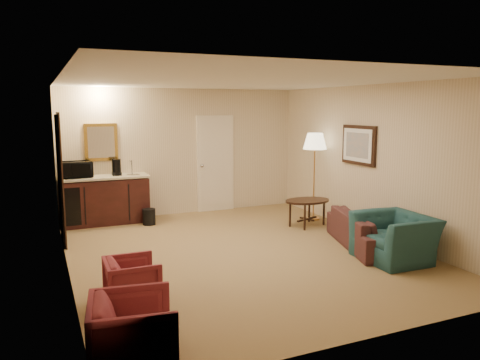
{
  "coord_description": "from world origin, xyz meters",
  "views": [
    {
      "loc": [
        -2.8,
        -6.38,
        2.21
      ],
      "look_at": [
        0.2,
        0.5,
        1.05
      ],
      "focal_mm": 35.0,
      "sensor_mm": 36.0,
      "label": 1
    }
  ],
  "objects_px": {
    "microwave": "(76,168)",
    "coffee_maker": "(117,167)",
    "wetbar_cabinet": "(105,200)",
    "rose_chair_far": "(133,330)",
    "sofa": "(366,225)",
    "rose_chair_near": "(132,279)",
    "floor_lamp": "(314,176)",
    "coffee_table": "(307,213)",
    "waste_bin": "(149,217)",
    "teal_armchair": "(395,230)"
  },
  "relations": [
    {
      "from": "teal_armchair",
      "to": "coffee_table",
      "type": "bearing_deg",
      "value": -175.62
    },
    {
      "from": "rose_chair_far",
      "to": "coffee_table",
      "type": "bearing_deg",
      "value": -38.68
    },
    {
      "from": "coffee_table",
      "to": "coffee_maker",
      "type": "relative_size",
      "value": 2.76
    },
    {
      "from": "wetbar_cabinet",
      "to": "coffee_table",
      "type": "xyz_separation_m",
      "value": [
        3.45,
        -1.72,
        -0.21
      ]
    },
    {
      "from": "coffee_table",
      "to": "coffee_maker",
      "type": "xyz_separation_m",
      "value": [
        -3.21,
        1.74,
        0.83
      ]
    },
    {
      "from": "rose_chair_far",
      "to": "floor_lamp",
      "type": "relative_size",
      "value": 0.42
    },
    {
      "from": "sofa",
      "to": "microwave",
      "type": "bearing_deg",
      "value": 68.73
    },
    {
      "from": "sofa",
      "to": "coffee_maker",
      "type": "xyz_separation_m",
      "value": [
        -3.36,
        3.27,
        0.71
      ]
    },
    {
      "from": "wetbar_cabinet",
      "to": "waste_bin",
      "type": "xyz_separation_m",
      "value": [
        0.74,
        -0.43,
        -0.31
      ]
    },
    {
      "from": "waste_bin",
      "to": "microwave",
      "type": "relative_size",
      "value": 0.56
    },
    {
      "from": "wetbar_cabinet",
      "to": "microwave",
      "type": "height_order",
      "value": "microwave"
    },
    {
      "from": "sofa",
      "to": "floor_lamp",
      "type": "distance_m",
      "value": 2.01
    },
    {
      "from": "coffee_maker",
      "to": "wetbar_cabinet",
      "type": "bearing_deg",
      "value": -159.81
    },
    {
      "from": "sofa",
      "to": "floor_lamp",
      "type": "height_order",
      "value": "floor_lamp"
    },
    {
      "from": "sofa",
      "to": "coffee_maker",
      "type": "relative_size",
      "value": 5.88
    },
    {
      "from": "coffee_table",
      "to": "floor_lamp",
      "type": "distance_m",
      "value": 0.83
    },
    {
      "from": "sofa",
      "to": "coffee_maker",
      "type": "bearing_deg",
      "value": 63.08
    },
    {
      "from": "rose_chair_near",
      "to": "waste_bin",
      "type": "bearing_deg",
      "value": -14.41
    },
    {
      "from": "sofa",
      "to": "waste_bin",
      "type": "distance_m",
      "value": 4.02
    },
    {
      "from": "wetbar_cabinet",
      "to": "waste_bin",
      "type": "relative_size",
      "value": 5.36
    },
    {
      "from": "microwave",
      "to": "coffee_maker",
      "type": "bearing_deg",
      "value": -7.22
    },
    {
      "from": "rose_chair_far",
      "to": "coffee_table",
      "type": "xyz_separation_m",
      "value": [
        3.95,
        3.64,
        -0.11
      ]
    },
    {
      "from": "teal_armchair",
      "to": "floor_lamp",
      "type": "relative_size",
      "value": 0.6
    },
    {
      "from": "rose_chair_near",
      "to": "microwave",
      "type": "xyz_separation_m",
      "value": [
        -0.25,
        4.01,
        0.81
      ]
    },
    {
      "from": "coffee_maker",
      "to": "waste_bin",
      "type": "bearing_deg",
      "value": -26.08
    },
    {
      "from": "wetbar_cabinet",
      "to": "rose_chair_far",
      "type": "relative_size",
      "value": 2.28
    },
    {
      "from": "rose_chair_near",
      "to": "wetbar_cabinet",
      "type": "bearing_deg",
      "value": -2.5
    },
    {
      "from": "coffee_table",
      "to": "waste_bin",
      "type": "distance_m",
      "value": 3.0
    },
    {
      "from": "sofa",
      "to": "rose_chair_far",
      "type": "height_order",
      "value": "sofa"
    },
    {
      "from": "teal_armchair",
      "to": "waste_bin",
      "type": "bearing_deg",
      "value": -139.58
    },
    {
      "from": "sofa",
      "to": "coffee_maker",
      "type": "height_order",
      "value": "coffee_maker"
    },
    {
      "from": "sofa",
      "to": "microwave",
      "type": "distance_m",
      "value": 5.3
    },
    {
      "from": "rose_chair_near",
      "to": "coffee_table",
      "type": "distance_m",
      "value": 4.34
    },
    {
      "from": "wetbar_cabinet",
      "to": "rose_chair_near",
      "type": "bearing_deg",
      "value": -93.58
    },
    {
      "from": "floor_lamp",
      "to": "coffee_maker",
      "type": "xyz_separation_m",
      "value": [
        -3.6,
        1.34,
        0.21
      ]
    },
    {
      "from": "wetbar_cabinet",
      "to": "floor_lamp",
      "type": "bearing_deg",
      "value": -18.96
    },
    {
      "from": "sofa",
      "to": "microwave",
      "type": "xyz_separation_m",
      "value": [
        -4.1,
        3.27,
        0.74
      ]
    },
    {
      "from": "wetbar_cabinet",
      "to": "sofa",
      "type": "bearing_deg",
      "value": -42.11
    },
    {
      "from": "floor_lamp",
      "to": "teal_armchair",
      "type": "bearing_deg",
      "value": -96.32
    },
    {
      "from": "coffee_table",
      "to": "coffee_maker",
      "type": "distance_m",
      "value": 3.74
    },
    {
      "from": "coffee_maker",
      "to": "microwave",
      "type": "bearing_deg",
      "value": -163.81
    },
    {
      "from": "rose_chair_near",
      "to": "coffee_maker",
      "type": "distance_m",
      "value": 4.12
    },
    {
      "from": "microwave",
      "to": "floor_lamp",
      "type": "bearing_deg",
      "value": -24.54
    },
    {
      "from": "microwave",
      "to": "waste_bin",
      "type": "bearing_deg",
      "value": -27.35
    },
    {
      "from": "floor_lamp",
      "to": "coffee_maker",
      "type": "bearing_deg",
      "value": 159.64
    },
    {
      "from": "rose_chair_far",
      "to": "wetbar_cabinet",
      "type": "bearing_deg",
      "value": 3.32
    },
    {
      "from": "wetbar_cabinet",
      "to": "rose_chair_far",
      "type": "bearing_deg",
      "value": -95.33
    },
    {
      "from": "wetbar_cabinet",
      "to": "sofa",
      "type": "height_order",
      "value": "wetbar_cabinet"
    },
    {
      "from": "wetbar_cabinet",
      "to": "microwave",
      "type": "distance_m",
      "value": 0.82
    },
    {
      "from": "coffee_table",
      "to": "waste_bin",
      "type": "relative_size",
      "value": 2.87
    }
  ]
}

